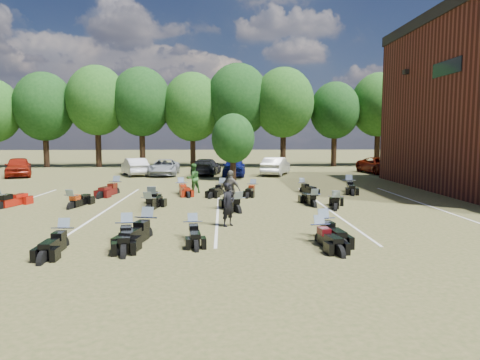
{
  "coord_description": "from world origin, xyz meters",
  "views": [
    {
      "loc": [
        -2.77,
        -16.37,
        3.36
      ],
      "look_at": [
        -1.95,
        4.0,
        1.2
      ],
      "focal_mm": 32.0,
      "sensor_mm": 36.0,
      "label": 1
    }
  ],
  "objects": [
    {
      "name": "ground",
      "position": [
        0.0,
        0.0,
        0.0
      ],
      "size": [
        160.0,
        160.0,
        0.0
      ],
      "primitive_type": "plane",
      "color": "brown",
      "rests_on": "ground"
    },
    {
      "name": "car_0",
      "position": [
        -19.28,
        18.71,
        0.79
      ],
      "size": [
        3.51,
        5.0,
        1.58
      ],
      "primitive_type": "imported",
      "rotation": [
        0.0,
        0.0,
        0.4
      ],
      "color": "maroon",
      "rests_on": "ground"
    },
    {
      "name": "car_1",
      "position": [
        -10.1,
        19.38,
        0.72
      ],
      "size": [
        3.1,
        4.63,
        1.44
      ],
      "primitive_type": "imported",
      "rotation": [
        0.0,
        0.0,
        3.54
      ],
      "color": "#BBBBC0",
      "rests_on": "ground"
    },
    {
      "name": "car_2",
      "position": [
        -7.63,
        19.23,
        0.67
      ],
      "size": [
        2.31,
        4.87,
        1.34
      ],
      "primitive_type": "imported",
      "rotation": [
        0.0,
        0.0,
        0.02
      ],
      "color": "#9A9FA3",
      "rests_on": "ground"
    },
    {
      "name": "car_3",
      "position": [
        -4.16,
        19.44,
        0.69
      ],
      "size": [
        2.66,
        5.0,
        1.38
      ],
      "primitive_type": "imported",
      "rotation": [
        0.0,
        0.0,
        2.98
      ],
      "color": "black",
      "rests_on": "ground"
    },
    {
      "name": "car_4",
      "position": [
        -1.85,
        18.51,
        0.74
      ],
      "size": [
        2.09,
        4.48,
        1.48
      ],
      "primitive_type": "imported",
      "rotation": [
        0.0,
        0.0,
        -0.08
      ],
      "color": "#0C1358",
      "rests_on": "ground"
    },
    {
      "name": "car_5",
      "position": [
        1.66,
        19.12,
        0.75
      ],
      "size": [
        3.02,
        4.82,
        1.5
      ],
      "primitive_type": "imported",
      "rotation": [
        0.0,
        0.0,
        2.8
      ],
      "color": "#B9BAB5",
      "rests_on": "ground"
    },
    {
      "name": "car_6",
      "position": [
        10.89,
        20.27,
        0.7
      ],
      "size": [
        2.98,
        5.32,
        1.41
      ],
      "primitive_type": "imported",
      "rotation": [
        0.0,
        0.0,
        0.13
      ],
      "color": "#5B0E05",
      "rests_on": "ground"
    },
    {
      "name": "car_7",
      "position": [
        15.29,
        19.78,
        0.78
      ],
      "size": [
        3.79,
        5.81,
        1.57
      ],
      "primitive_type": "imported",
      "rotation": [
        0.0,
        0.0,
        2.82
      ],
      "color": "#37373C",
      "rests_on": "ground"
    },
    {
      "name": "person_black",
      "position": [
        -2.57,
        -0.84,
        0.81
      ],
      "size": [
        0.69,
        0.69,
        1.61
      ],
      "primitive_type": "imported",
      "rotation": [
        0.0,
        0.0,
        0.77
      ],
      "color": "black",
      "rests_on": "ground"
    },
    {
      "name": "person_green",
      "position": [
        -4.48,
        8.23,
        0.85
      ],
      "size": [
        1.04,
        0.98,
        1.71
      ],
      "primitive_type": "imported",
      "rotation": [
        0.0,
        0.0,
        3.66
      ],
      "color": "#295D23",
      "rests_on": "ground"
    },
    {
      "name": "person_grey",
      "position": [
        -2.42,
        2.56,
        0.9
      ],
      "size": [
        1.11,
        0.97,
        1.79
      ],
      "primitive_type": "imported",
      "rotation": [
        0.0,
        0.0,
        2.51
      ],
      "color": "#524F46",
      "rests_on": "ground"
    },
    {
      "name": "motorcycle_0",
      "position": [
        -7.55,
        -3.66,
        0.0
      ],
      "size": [
        0.73,
        2.18,
        1.21
      ],
      "primitive_type": null,
      "rotation": [
        0.0,
        0.0,
        0.02
      ],
      "color": "black",
      "rests_on": "ground"
    },
    {
      "name": "motorcycle_1",
      "position": [
        -5.79,
        -3.08,
        0.0
      ],
      "size": [
        1.08,
        2.35,
        1.26
      ],
      "primitive_type": null,
      "rotation": [
        0.0,
        0.0,
        0.16
      ],
      "color": "black",
      "rests_on": "ground"
    },
    {
      "name": "motorcycle_2",
      "position": [
        -3.75,
        -2.67,
        0.0
      ],
      "size": [
        0.91,
        2.09,
        1.13
      ],
      "primitive_type": null,
      "rotation": [
        0.0,
        0.0,
        0.13
      ],
      "color": "black",
      "rests_on": "ground"
    },
    {
      "name": "motorcycle_3",
      "position": [
        -5.28,
        -2.53,
        0.0
      ],
      "size": [
        1.28,
        2.59,
        1.38
      ],
      "primitive_type": null,
      "rotation": [
        0.0,
        0.0,
        -0.21
      ],
      "color": "black",
      "rests_on": "ground"
    },
    {
      "name": "motorcycle_4",
      "position": [
        0.56,
        -2.66,
        0.0
      ],
      "size": [
        0.97,
        2.36,
        1.28
      ],
      "primitive_type": null,
      "rotation": [
        0.0,
        0.0,
        0.11
      ],
      "color": "black",
      "rests_on": "ground"
    },
    {
      "name": "motorcycle_5",
      "position": [
        0.26,
        -3.38,
        0.0
      ],
      "size": [
        0.97,
        2.19,
        1.18
      ],
      "primitive_type": null,
      "rotation": [
        0.0,
        0.0,
        0.14
      ],
      "color": "black",
      "rests_on": "ground"
    },
    {
      "name": "motorcycle_7",
      "position": [
        -12.89,
        3.19,
        0.0
      ],
      "size": [
        1.37,
        2.56,
        1.36
      ],
      "primitive_type": null,
      "rotation": [
        0.0,
        0.0,
        2.89
      ],
      "color": "maroon",
      "rests_on": "ground"
    },
    {
      "name": "motorcycle_8",
      "position": [
        -9.69,
        3.17,
        0.0
      ],
      "size": [
        1.11,
        2.34,
        1.25
      ],
      "primitive_type": null,
      "rotation": [
        0.0,
        0.0,
        2.96
      ],
      "color": "black",
      "rests_on": "ground"
    },
    {
      "name": "motorcycle_9",
      "position": [
        -6.04,
        3.25,
        0.0
      ],
      "size": [
        1.05,
        2.59,
        1.41
      ],
      "primitive_type": null,
      "rotation": [
        0.0,
        0.0,
        3.24
      ],
      "color": "black",
      "rests_on": "ground"
    },
    {
      "name": "motorcycle_10",
      "position": [
        -6.03,
        2.25,
        0.0
      ],
      "size": [
        1.09,
        2.33,
        1.25
      ],
      "primitive_type": null,
      "rotation": [
        0.0,
        0.0,
        2.97
      ],
      "color": "black",
      "rests_on": "ground"
    },
    {
      "name": "motorcycle_11",
      "position": [
        -2.13,
        1.91,
        0.0
      ],
      "size": [
        1.43,
        2.43,
        1.29
      ],
      "primitive_type": null,
      "rotation": [
        0.0,
        0.0,
        3.46
      ],
      "color": "black",
      "rests_on": "ground"
    },
    {
      "name": "motorcycle_12",
      "position": [
        1.48,
        3.22,
        0.0
      ],
      "size": [
        0.91,
        2.23,
        1.21
      ],
      "primitive_type": null,
      "rotation": [
        0.0,
        0.0,
        3.24
      ],
      "color": "black",
      "rests_on": "ground"
    },
    {
      "name": "motorcycle_13",
      "position": [
        2.27,
        2.33,
        0.0
      ],
      "size": [
        1.32,
        2.35,
        1.25
      ],
      "primitive_type": null,
      "rotation": [
        0.0,
        0.0,
        2.85
      ],
      "color": "black",
      "rests_on": "ground"
    },
    {
      "name": "motorcycle_14",
      "position": [
        -8.9,
        8.16,
        0.0
      ],
      "size": [
        1.31,
        2.63,
        1.4
      ],
      "primitive_type": null,
      "rotation": [
        0.0,
        0.0,
        -0.21
      ],
      "color": "#480A0A",
      "rests_on": "ground"
    },
    {
      "name": "motorcycle_15",
      "position": [
        -5.15,
        8.07,
        0.0
      ],
      "size": [
        1.39,
        2.41,
        1.28
      ],
      "primitive_type": null,
      "rotation": [
        0.0,
        0.0,
        0.31
      ],
      "color": "maroon",
      "rests_on": "ground"
    },
    {
      "name": "motorcycle_17",
      "position": [
        -1.07,
        7.65,
        0.0
      ],
      "size": [
        1.19,
        2.24,
        1.19
      ],
      "primitive_type": null,
      "rotation": [
        0.0,
        0.0,
        -0.25
      ],
      "color": "black",
      "rests_on": "ground"
    },
    {
      "name": "motorcycle_18",
      "position": [
        -2.84,
        7.68,
        0.0
      ],
      "size": [
        1.47,
        2.41,
        1.28
      ],
      "primitive_type": null,
      "rotation": [
        0.0,
        0.0,
        -0.35
      ],
      "color": "black",
      "rests_on": "ground"
    },
    {
      "name": "motorcycle_19",
      "position": [
        1.93,
        8.44,
        0.0
      ],
      "size": [
        1.22,
        2.18,
        1.16
      ],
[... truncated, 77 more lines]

